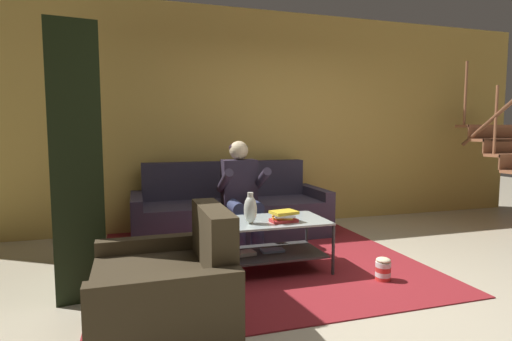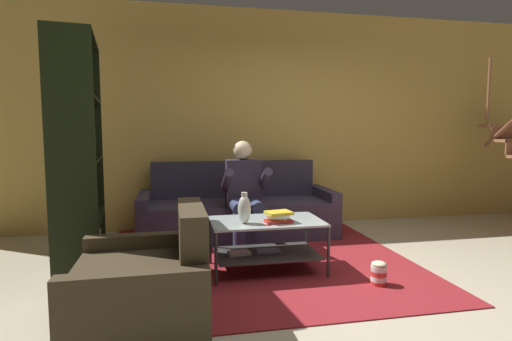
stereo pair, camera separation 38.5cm
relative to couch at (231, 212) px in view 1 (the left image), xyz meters
The scene contains 11 objects.
ground 2.02m from the couch, 72.41° to the right, with size 16.80×16.80×0.00m, color beige.
back_partition 1.41m from the couch, 42.51° to the left, with size 8.40×0.12×2.90m, color gold.
couch is the anchor object (origin of this frame).
person_seated_center 0.62m from the couch, 90.00° to the right, with size 0.50×0.58×1.18m.
coffee_table 1.31m from the couch, 87.44° to the right, with size 1.01×0.60×0.48m.
area_rug 0.84m from the couch, 87.57° to the right, with size 3.00×3.26×0.01m.
vase 1.44m from the couch, 96.24° to the right, with size 0.12×0.12×0.28m.
book_stack 1.45m from the couch, 83.90° to the right, with size 0.25×0.21×0.10m.
bookshelf 2.03m from the couch, 144.56° to the right, with size 0.48×1.04×2.09m.
armchair 2.43m from the couch, 112.75° to the right, with size 0.83×0.94×0.81m.
popcorn_tub 2.06m from the couch, 63.71° to the right, with size 0.13×0.13×0.21m.
Camera 1 is at (-1.72, -2.81, 1.29)m, focal length 28.00 mm.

